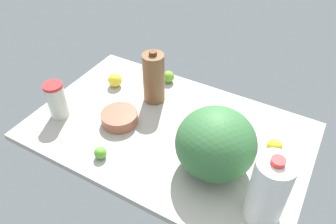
{
  "coord_description": "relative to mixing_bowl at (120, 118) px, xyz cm",
  "views": [
    {
      "loc": [
        50.96,
        -90.01,
        103.18
      ],
      "look_at": [
        0.0,
        0.0,
        13.0
      ],
      "focal_mm": 35.0,
      "sensor_mm": 36.0,
      "label": 1
    }
  ],
  "objects": [
    {
      "name": "chocolate_milk_jug",
      "position": [
        4.84,
        21.83,
        9.87
      ],
      "size": [
        10.11,
        10.11,
        26.58
      ],
      "color": "brown",
      "rests_on": "countertop"
    },
    {
      "name": "lime_far_back",
      "position": [
        5.55,
        -20.59,
        -0.12
      ],
      "size": [
        5.03,
        5.03,
        5.03
      ],
      "primitive_type": "sphere",
      "color": "#5EB234",
      "rests_on": "countertop"
    },
    {
      "name": "lime_near_front",
      "position": [
        3.61,
        37.77,
        0.45
      ],
      "size": [
        6.17,
        6.17,
        6.17
      ],
      "primitive_type": "sphere",
      "color": "#69A92F",
      "rests_on": "countertop"
    },
    {
      "name": "lemon_by_jug",
      "position": [
        -18.19,
        21.39,
        0.87
      ],
      "size": [
        7.02,
        7.02,
        7.02
      ],
      "primitive_type": "sphere",
      "color": "yellow",
      "rests_on": "countertop"
    },
    {
      "name": "milk_jug",
      "position": [
        69.27,
        -14.08,
        10.78
      ],
      "size": [
        12.41,
        12.41,
        28.4
      ],
      "color": "white",
      "rests_on": "countertop"
    },
    {
      "name": "watermelon",
      "position": [
        46.52,
        -3.01,
        10.5
      ],
      "size": [
        29.9,
        29.9,
        26.28
      ],
      "primitive_type": "ellipsoid",
      "color": "#38703B",
      "rests_on": "countertop"
    },
    {
      "name": "mixing_bowl",
      "position": [
        0.0,
        0.0,
        0.0
      ],
      "size": [
        16.2,
        16.2,
        5.28
      ],
      "primitive_type": "cylinder",
      "color": "#9D553E",
      "rests_on": "countertop"
    },
    {
      "name": "tumbler_cup",
      "position": [
        -26.64,
        -9.55,
        6.09
      ],
      "size": [
        8.46,
        8.46,
        17.37
      ],
      "color": "silver",
      "rests_on": "countertop"
    },
    {
      "name": "lemon_beside_bowl",
      "position": [
        64.87,
        16.31,
        0.49
      ],
      "size": [
        6.27,
        6.27,
        6.27
      ],
      "primitive_type": "sphere",
      "color": "yellow",
      "rests_on": "countertop"
    },
    {
      "name": "countertop",
      "position": [
        21.01,
        6.67,
        -4.14
      ],
      "size": [
        120.0,
        76.0,
        3.0
      ],
      "primitive_type": "cube",
      "color": "#AAA49A",
      "rests_on": "ground"
    }
  ]
}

